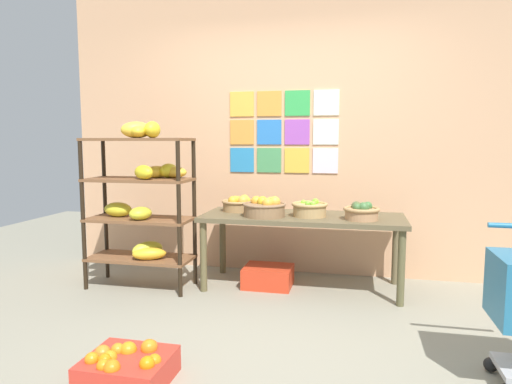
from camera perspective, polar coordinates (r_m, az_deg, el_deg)
The scene contains 10 objects.
ground at distance 3.15m, azimuth -0.77°, elevation -18.12°, with size 9.28×9.28×0.00m, color gray.
back_wall_with_art at distance 4.50m, azimuth 4.17°, elevation 8.10°, with size 4.53×0.07×2.88m.
banana_shelf_unit at distance 4.14m, azimuth -14.04°, elevation -0.06°, with size 0.93×0.47×1.48m.
display_table at distance 4.04m, azimuth 5.82°, elevation -3.91°, with size 1.76×0.69×0.65m.
fruit_basket_back_right at distance 3.97m, azimuth 6.77°, elevation -2.07°, with size 0.31×0.31×0.15m.
fruit_basket_centre at distance 4.24m, azimuth -2.14°, elevation -1.47°, with size 0.32×0.32×0.15m.
fruit_basket_back_left at distance 3.95m, azimuth 1.11°, elevation -1.97°, with size 0.38×0.38×0.17m.
fruit_basket_left at distance 3.88m, azimuth 13.08°, elevation -2.37°, with size 0.30×0.30×0.15m.
produce_crate_under_table at distance 4.17m, azimuth 1.53°, elevation -10.56°, with size 0.43×0.35×0.18m, color red.
orange_crate_foreground at distance 2.72m, azimuth -15.88°, elevation -20.36°, with size 0.45×0.39×0.21m.
Camera 1 is at (0.66, -2.78, 1.31)m, focal length 31.83 mm.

